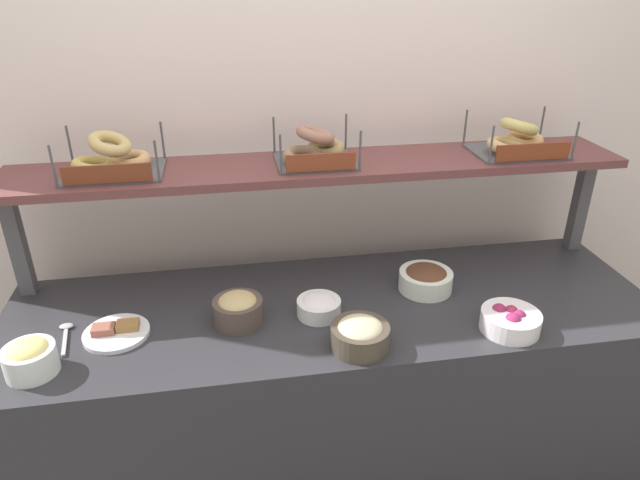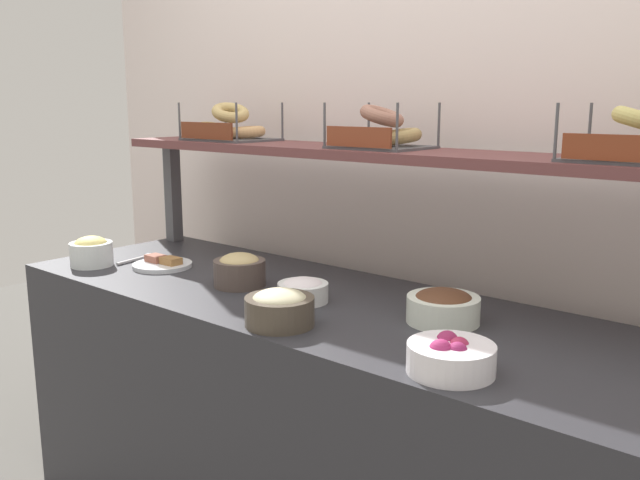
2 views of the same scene
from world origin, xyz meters
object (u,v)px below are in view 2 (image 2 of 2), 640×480
object	(u,v)px
bagel_basket_plain	(638,143)
bowl_beet_salad	(451,357)
bowl_hummus	(240,270)
bowl_tuna_salad	(280,308)
bagel_basket_sesame	(230,128)
bagel_basket_everything	(381,133)
bowl_cream_cheese	(303,290)
serving_plate_white	(163,264)
bowl_chocolate_spread	(443,306)
bowl_egg_salad	(91,251)
serving_spoon_near_plate	(142,257)

from	to	relation	value
bagel_basket_plain	bowl_beet_salad	bearing A→B (deg)	-112.39
bowl_hummus	bowl_tuna_salad	size ratio (longest dim) A/B	0.90
bagel_basket_sesame	bagel_basket_plain	distance (m)	1.44
bagel_basket_sesame	bagel_basket_everything	world-z (taller)	bagel_basket_sesame
bowl_cream_cheese	serving_plate_white	distance (m)	0.66
bowl_cream_cheese	bagel_basket_sesame	bearing A→B (deg)	153.81
bowl_hummus	bowl_tuna_salad	distance (m)	0.41
bowl_chocolate_spread	serving_plate_white	distance (m)	1.07
bowl_egg_salad	serving_plate_white	world-z (taller)	bowl_egg_salad
serving_spoon_near_plate	bowl_cream_cheese	bearing A→B (deg)	-1.45
bowl_hummus	bowl_tuna_salad	bearing A→B (deg)	-28.60
serving_plate_white	bagel_basket_sesame	world-z (taller)	bagel_basket_sesame
bowl_egg_salad	serving_plate_white	bearing A→B (deg)	34.98
bowl_chocolate_spread	bowl_hummus	xyz separation A→B (m)	(-0.68, -0.10, 0.01)
bagel_basket_everything	bowl_beet_salad	bearing A→B (deg)	-42.62
bowl_tuna_salad	bagel_basket_sesame	world-z (taller)	bagel_basket_sesame
bowl_tuna_salad	bagel_basket_everything	bearing A→B (deg)	96.00
serving_plate_white	bowl_hummus	bearing A→B (deg)	1.07
bowl_chocolate_spread	bowl_beet_salad	bearing A→B (deg)	-57.15
bowl_cream_cheese	serving_spoon_near_plate	bearing A→B (deg)	178.55
bowl_hummus	bowl_beet_salad	world-z (taller)	bowl_hummus
bowl_hummus	bagel_basket_plain	distance (m)	1.19
bowl_hummus	bowl_beet_salad	xyz separation A→B (m)	(0.86, -0.19, -0.02)
bowl_beet_salad	bowl_tuna_salad	size ratio (longest dim) A/B	1.05
bowl_beet_salad	serving_spoon_near_plate	world-z (taller)	bowl_beet_salad
bowl_hummus	serving_plate_white	xyz separation A→B (m)	(-0.39, -0.01, -0.04)
bowl_egg_salad	serving_plate_white	xyz separation A→B (m)	(0.21, 0.15, -0.04)
bowl_hummus	bagel_basket_sesame	bearing A→B (deg)	139.98
bowl_cream_cheese	bowl_chocolate_spread	bearing A→B (deg)	13.42
serving_spoon_near_plate	bagel_basket_plain	size ratio (longest dim) A/B	0.53
bagel_basket_sesame	bowl_cream_cheese	bearing A→B (deg)	-26.19
serving_spoon_near_plate	bagel_basket_plain	world-z (taller)	bagel_basket_plain
bagel_basket_plain	bowl_tuna_salad	bearing A→B (deg)	-144.41
serving_spoon_near_plate	bagel_basket_plain	bearing A→B (deg)	9.98
bowl_chocolate_spread	bagel_basket_sesame	size ratio (longest dim) A/B	0.60
bowl_chocolate_spread	bowl_beet_salad	distance (m)	0.34
bagel_basket_sesame	bagel_basket_plain	xyz separation A→B (m)	(1.44, -0.01, -0.00)
bowl_hummus	bowl_egg_salad	world-z (taller)	same
bowl_chocolate_spread	bowl_egg_salad	bearing A→B (deg)	-168.84
bowl_tuna_salad	bagel_basket_everything	distance (m)	0.67
serving_plate_white	serving_spoon_near_plate	distance (m)	0.16
bowl_chocolate_spread	bowl_egg_salad	size ratio (longest dim) A/B	1.30
bagel_basket_sesame	bowl_hummus	bearing A→B (deg)	-40.02
serving_spoon_near_plate	bagel_basket_plain	xyz separation A→B (m)	(1.62, 0.28, 0.47)
serving_plate_white	bagel_basket_everything	world-z (taller)	bagel_basket_everything
bowl_beet_salad	bowl_tuna_salad	bearing A→B (deg)	-179.04
bagel_basket_sesame	bagel_basket_everything	size ratio (longest dim) A/B	1.13
bowl_beet_salad	serving_spoon_near_plate	distance (m)	1.43
bowl_tuna_salad	bowl_chocolate_spread	bearing A→B (deg)	43.26
bowl_cream_cheese	bowl_tuna_salad	world-z (taller)	bowl_tuna_salad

